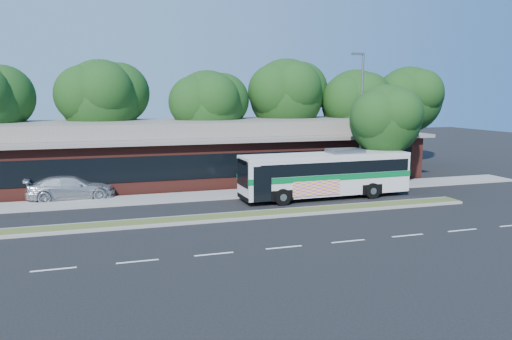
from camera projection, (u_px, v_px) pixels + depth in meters
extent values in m
plane|color=black|center=(250.00, 219.00, 25.62)|extent=(120.00, 120.00, 0.00)
cube|color=#485B26|center=(247.00, 215.00, 26.18)|extent=(26.00, 1.10, 0.15)
cube|color=gray|center=(221.00, 195.00, 31.66)|extent=(44.00, 2.60, 0.12)
cube|color=#58221B|center=(201.00, 158.00, 37.66)|extent=(32.00, 10.00, 3.20)
cube|color=gray|center=(200.00, 136.00, 37.40)|extent=(33.20, 11.20, 0.24)
cube|color=gray|center=(200.00, 127.00, 37.31)|extent=(30.00, 8.00, 1.00)
cube|color=black|center=(215.00, 166.00, 32.89)|extent=(30.00, 0.06, 1.60)
cylinder|color=slate|center=(361.00, 123.00, 33.44)|extent=(0.16, 0.16, 9.00)
cube|color=slate|center=(358.00, 54.00, 32.65)|extent=(0.90, 0.18, 0.14)
sphere|color=#133A13|center=(2.00, 97.00, 35.24)|extent=(4.52, 4.52, 4.52)
cylinder|color=black|center=(103.00, 151.00, 38.36)|extent=(0.44, 0.44, 4.20)
sphere|color=#133A13|center=(101.00, 99.00, 37.78)|extent=(6.00, 6.00, 6.00)
sphere|color=#133A13|center=(119.00, 93.00, 38.53)|extent=(4.68, 4.68, 4.68)
cylinder|color=black|center=(208.00, 151.00, 39.80)|extent=(0.44, 0.44, 3.78)
sphere|color=#133A13|center=(208.00, 106.00, 39.27)|extent=(5.60, 5.60, 5.60)
sphere|color=#133A13|center=(222.00, 100.00, 39.97)|extent=(4.37, 4.37, 4.37)
cylinder|color=black|center=(286.00, 144.00, 42.75)|extent=(0.44, 0.44, 4.41)
sphere|color=#133A13|center=(286.00, 96.00, 42.15)|extent=(6.20, 6.20, 6.20)
sphere|color=#133A13|center=(300.00, 90.00, 42.92)|extent=(4.84, 4.84, 4.84)
cylinder|color=black|center=(354.00, 146.00, 43.62)|extent=(0.44, 0.44, 3.86)
sphere|color=#133A13|center=(355.00, 103.00, 43.07)|extent=(5.80, 5.80, 5.80)
sphere|color=#133A13|center=(366.00, 98.00, 43.79)|extent=(4.52, 4.52, 4.52)
cylinder|color=black|center=(407.00, 141.00, 46.31)|extent=(0.44, 0.44, 4.12)
sphere|color=#133A13|center=(409.00, 100.00, 45.73)|extent=(6.00, 6.00, 6.00)
sphere|color=#133A13|center=(418.00, 94.00, 46.48)|extent=(4.68, 4.68, 4.68)
cube|color=silver|center=(325.00, 174.00, 30.75)|extent=(10.73, 2.57, 2.45)
cube|color=black|center=(329.00, 166.00, 30.76)|extent=(9.88, 2.59, 0.74)
cube|color=silver|center=(326.00, 156.00, 30.58)|extent=(10.75, 2.59, 0.23)
cube|color=#04652D|center=(325.00, 175.00, 30.76)|extent=(10.79, 2.63, 0.34)
cube|color=black|center=(243.00, 173.00, 28.99)|extent=(0.11, 2.00, 1.52)
cube|color=black|center=(400.00, 161.00, 32.38)|extent=(0.11, 1.86, 0.98)
cube|color=#CE3DD1|center=(316.00, 188.00, 29.38)|extent=(3.02, 0.13, 0.89)
cube|color=slate|center=(345.00, 151.00, 30.98)|extent=(2.17, 1.48, 0.27)
cylinder|color=black|center=(282.00, 197.00, 28.80)|extent=(0.99, 0.35, 0.98)
cylinder|color=black|center=(269.00, 190.00, 30.89)|extent=(0.99, 0.35, 0.98)
cylinder|color=black|center=(372.00, 191.00, 30.72)|extent=(0.99, 0.35, 0.98)
cylinder|color=black|center=(354.00, 185.00, 32.80)|extent=(0.99, 0.35, 0.98)
imported|color=silver|center=(71.00, 187.00, 30.40)|extent=(5.20, 2.19, 1.50)
cylinder|color=black|center=(383.00, 165.00, 33.62)|extent=(0.44, 0.44, 3.25)
sphere|color=#133A13|center=(385.00, 120.00, 33.17)|extent=(4.72, 4.72, 4.72)
sphere|color=#133A13|center=(396.00, 114.00, 33.76)|extent=(3.68, 3.68, 3.68)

